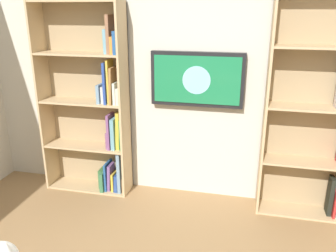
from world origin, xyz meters
name	(u,v)px	position (x,y,z in m)	size (l,w,h in m)	color
wall_back	(195,67)	(0.00, -2.23, 1.35)	(4.52, 0.06, 2.70)	beige
bookshelf_left	(330,112)	(-1.23, -2.07, 1.02)	(0.89, 0.28, 2.11)	tan
bookshelf_right	(94,108)	(1.02, -2.07, 0.91)	(0.91, 0.28, 1.96)	tan
wall_mounted_tv	(197,80)	(-0.03, -2.15, 1.24)	(0.90, 0.07, 0.52)	black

